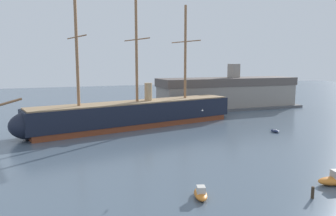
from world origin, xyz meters
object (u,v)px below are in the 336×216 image
at_px(motorboat_foreground_left, 201,194).
at_px(dockside_warehouse_right, 228,93).
at_px(tall_ship, 137,113).
at_px(motorboat_distant_centre, 160,118).
at_px(motorboat_foreground_right, 335,180).
at_px(seagull_in_flight, 202,111).
at_px(dinghy_alongside_stern, 275,131).
at_px(mooring_piling_left_pair, 313,193).
at_px(motorboat_far_left, 55,129).

height_order(motorboat_foreground_left, dockside_warehouse_right, dockside_warehouse_right).
relative_size(tall_ship, motorboat_distant_centre, 19.71).
height_order(motorboat_foreground_right, motorboat_distant_centre, motorboat_foreground_right).
relative_size(motorboat_foreground_right, dockside_warehouse_right, 0.09).
relative_size(tall_ship, seagull_in_flight, 50.94).
height_order(dinghy_alongside_stern, mooring_piling_left_pair, mooring_piling_left_pair).
xyz_separation_m(motorboat_far_left, seagull_in_flight, (21.03, -35.12, 8.18)).
xyz_separation_m(tall_ship, seagull_in_flight, (1.21, -33.35, 5.32)).
bearing_deg(dinghy_alongside_stern, motorboat_distant_centre, 127.36).
height_order(tall_ship, seagull_in_flight, tall_ship).
xyz_separation_m(mooring_piling_left_pair, dockside_warehouse_right, (30.92, 69.94, 4.66)).
relative_size(dinghy_alongside_stern, mooring_piling_left_pair, 1.82).
bearing_deg(mooring_piling_left_pair, dockside_warehouse_right, 66.15).
bearing_deg(mooring_piling_left_pair, motorboat_distant_centre, 88.90).
bearing_deg(motorboat_foreground_right, motorboat_foreground_left, 171.69).
xyz_separation_m(dinghy_alongside_stern, dockside_warehouse_right, (10.30, 37.91, 5.08)).
xyz_separation_m(motorboat_foreground_left, motorboat_far_left, (-14.98, 46.72, 0.01)).
distance_m(motorboat_foreground_left, mooring_piling_left_pair, 13.47).
bearing_deg(mooring_piling_left_pair, seagull_in_flight, 111.21).
distance_m(motorboat_foreground_left, dinghy_alongside_stern, 42.73).
bearing_deg(tall_ship, seagull_in_flight, -87.93).
bearing_deg(dockside_warehouse_right, mooring_piling_left_pair, -113.85).
relative_size(motorboat_foreground_left, mooring_piling_left_pair, 2.72).
xyz_separation_m(motorboat_foreground_left, motorboat_foreground_right, (18.72, -2.73, 0.16)).
bearing_deg(seagull_in_flight, dinghy_alongside_stern, 29.64).
xyz_separation_m(tall_ship, dockside_warehouse_right, (38.58, 19.96, 1.98)).
relative_size(motorboat_foreground_left, seagull_in_flight, 3.15).
height_order(tall_ship, dockside_warehouse_right, tall_ship).
bearing_deg(tall_ship, mooring_piling_left_pair, -81.29).
xyz_separation_m(tall_ship, motorboat_foreground_right, (13.88, -47.69, -2.71)).
height_order(motorboat_foreground_left, motorboat_foreground_right, motorboat_foreground_right).
bearing_deg(dinghy_alongside_stern, motorboat_foreground_right, -115.84).
relative_size(motorboat_foreground_left, dinghy_alongside_stern, 1.50).
distance_m(motorboat_foreground_left, dockside_warehouse_right, 78.25).
bearing_deg(tall_ship, dinghy_alongside_stern, -32.42).
bearing_deg(motorboat_foreground_right, motorboat_far_left, 124.27).
xyz_separation_m(motorboat_foreground_left, dockside_warehouse_right, (43.42, 64.91, 4.85)).
distance_m(tall_ship, seagull_in_flight, 33.80).
height_order(motorboat_foreground_left, motorboat_distant_centre, motorboat_foreground_left).
height_order(motorboat_foreground_right, motorboat_far_left, motorboat_foreground_right).
bearing_deg(motorboat_foreground_left, tall_ship, 83.85).
xyz_separation_m(dinghy_alongside_stern, seagull_in_flight, (-27.07, -15.40, 8.42)).
distance_m(tall_ship, dockside_warehouse_right, 43.48).
relative_size(motorboat_far_left, motorboat_distant_centre, 1.21).
xyz_separation_m(tall_ship, motorboat_far_left, (-19.82, 1.76, -2.86)).
bearing_deg(motorboat_foreground_left, mooring_piling_left_pair, -21.90).
height_order(motorboat_distant_centre, mooring_piling_left_pair, mooring_piling_left_pair).
height_order(tall_ship, motorboat_foreground_left, tall_ship).
bearing_deg(dinghy_alongside_stern, motorboat_far_left, 157.71).
distance_m(dinghy_alongside_stern, seagull_in_flight, 32.26).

